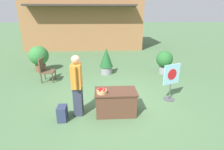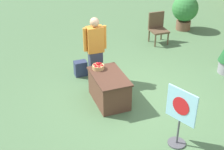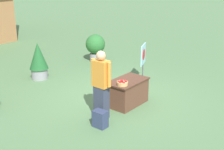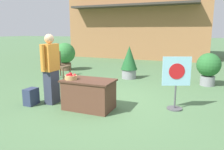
% 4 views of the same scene
% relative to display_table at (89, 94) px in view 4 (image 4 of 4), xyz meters
% --- Properties ---
extents(ground_plane, '(120.00, 120.00, 0.00)m').
position_rel_display_table_xyz_m(ground_plane, '(0.16, 0.66, -0.36)').
color(ground_plane, '#4C7047').
extents(storefront_building, '(9.30, 5.68, 5.43)m').
position_rel_display_table_xyz_m(storefront_building, '(-1.77, 11.64, 2.36)').
color(storefront_building, '#9E6B42').
rests_on(storefront_building, ground_plane).
extents(display_table, '(1.20, 0.73, 0.71)m').
position_rel_display_table_xyz_m(display_table, '(0.00, 0.00, 0.00)').
color(display_table, brown).
rests_on(display_table, ground_plane).
extents(apple_basket, '(0.29, 0.29, 0.16)m').
position_rel_display_table_xyz_m(apple_basket, '(-0.40, -0.13, 0.42)').
color(apple_basket, tan).
rests_on(apple_basket, display_table).
extents(person_visitor, '(0.27, 0.61, 1.76)m').
position_rel_display_table_xyz_m(person_visitor, '(-1.08, 0.02, 0.55)').
color(person_visitor, '#33384C').
rests_on(person_visitor, ground_plane).
extents(backpack, '(0.24, 0.34, 0.42)m').
position_rel_display_table_xyz_m(backpack, '(-1.49, -0.29, -0.15)').
color(backpack, '#2D3856').
rests_on(backpack, ground_plane).
extents(poster_board, '(0.62, 0.36, 1.26)m').
position_rel_display_table_xyz_m(poster_board, '(1.90, 0.74, 0.35)').
color(poster_board, '#4C4C51').
rests_on(poster_board, ground_plane).
extents(patio_chair, '(0.56, 0.56, 1.02)m').
position_rel_display_table_xyz_m(patio_chair, '(-2.82, 2.77, 0.20)').
color(patio_chair, brown).
rests_on(patio_chair, ground_plane).
extents(potted_plant_far_left, '(0.95, 0.95, 1.29)m').
position_rel_display_table_xyz_m(potted_plant_far_left, '(-3.53, 4.26, 0.39)').
color(potted_plant_far_left, brown).
rests_on(potted_plant_far_left, ground_plane).
extents(potted_plant_far_right, '(0.79, 0.79, 1.11)m').
position_rel_display_table_xyz_m(potted_plant_far_right, '(2.66, 3.55, 0.29)').
color(potted_plant_far_right, gray).
rests_on(potted_plant_far_right, ground_plane).
extents(potted_plant_near_left, '(0.64, 0.64, 1.27)m').
position_rel_display_table_xyz_m(potted_plant_near_left, '(-0.17, 3.63, 0.31)').
color(potted_plant_near_left, gray).
rests_on(potted_plant_near_left, ground_plane).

